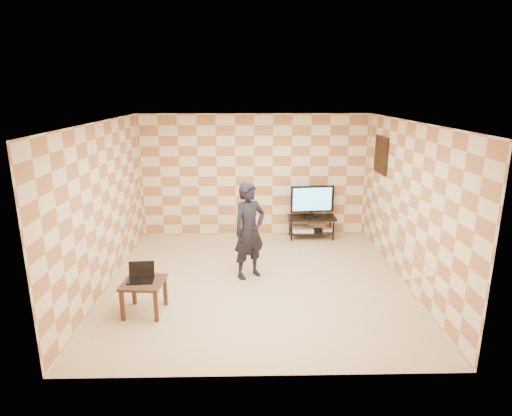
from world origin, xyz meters
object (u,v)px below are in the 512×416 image
object	(u,v)px
tv	(312,200)
side_table	(144,287)
tv_stand	(311,222)
person	(249,231)

from	to	relation	value
tv	side_table	xyz separation A→B (m)	(-2.93, -3.21, -0.47)
tv_stand	person	distance (m)	2.46
tv_stand	side_table	distance (m)	4.35
tv_stand	tv	world-z (taller)	tv
side_table	tv_stand	bearing A→B (deg)	47.67
tv	side_table	distance (m)	4.37
tv_stand	side_table	xyz separation A→B (m)	(-2.93, -3.22, 0.05)
tv	tv_stand	bearing A→B (deg)	84.19
tv_stand	person	bearing A→B (deg)	-124.89
tv_stand	tv	size ratio (longest dim) A/B	1.09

